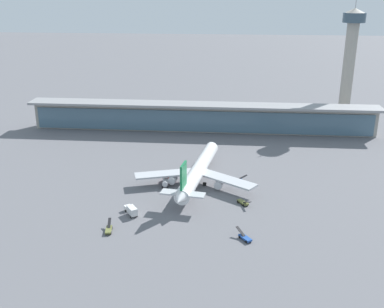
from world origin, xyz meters
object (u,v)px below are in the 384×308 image
service_truck_by_tail_red (165,181)px  service_truck_on_taxiway_white (131,210)px  service_truck_at_far_stand_olive (109,229)px  service_truck_near_nose_olive (243,202)px  service_truck_mid_apron_blue (237,180)px  control_tower (350,57)px  service_truck_under_wing_blue (245,237)px  airliner_on_stand (198,171)px

service_truck_by_tail_red → service_truck_on_taxiway_white: service_truck_on_taxiway_white is taller
service_truck_at_far_stand_olive → service_truck_near_nose_olive: bearing=28.5°
service_truck_by_tail_red → service_truck_at_far_stand_olive: size_ratio=1.27×
service_truck_mid_apron_blue → service_truck_on_taxiway_white: size_ratio=0.93×
service_truck_near_nose_olive → service_truck_by_tail_red: service_truck_by_tail_red is taller
service_truck_on_taxiway_white → service_truck_at_far_stand_olive: size_ratio=1.06×
service_truck_near_nose_olive → control_tower: (58.25, 112.87, 35.85)m
service_truck_under_wing_blue → service_truck_at_far_stand_olive: (-42.76, 1.10, 0.00)m
airliner_on_stand → control_tower: bearing=51.6°
service_truck_under_wing_blue → service_truck_at_far_stand_olive: same height
airliner_on_stand → control_tower: size_ratio=0.93×
service_truck_mid_apron_blue → service_truck_on_taxiway_white: bearing=-139.4°
service_truck_near_nose_olive → service_truck_mid_apron_blue: size_ratio=0.91×
service_truck_under_wing_blue → service_truck_by_tail_red: 48.83m
control_tower → service_truck_mid_apron_blue: bearing=-122.9°
service_truck_near_nose_olive → service_truck_on_taxiway_white: size_ratio=0.85×
airliner_on_stand → control_tower: control_tower is taller
control_tower → service_truck_on_taxiway_white: bearing=-127.8°
service_truck_near_nose_olive → service_truck_by_tail_red: size_ratio=0.71×
service_truck_under_wing_blue → service_truck_on_taxiway_white: (-38.09, 13.05, 0.88)m
airliner_on_stand → service_truck_at_far_stand_olive: (-25.07, -40.23, -4.45)m
airliner_on_stand → service_truck_under_wing_blue: size_ratio=10.02×
service_truck_mid_apron_blue → airliner_on_stand: bearing=-171.2°
service_truck_mid_apron_blue → control_tower: 116.85m
service_truck_mid_apron_blue → control_tower: bearing=57.1°
service_truck_under_wing_blue → control_tower: control_tower is taller
service_truck_mid_apron_blue → service_truck_at_far_stand_olive: bearing=-133.5°
service_truck_under_wing_blue → service_truck_at_far_stand_olive: 42.77m
service_truck_on_taxiway_white → service_truck_at_far_stand_olive: (-4.67, -11.95, -0.88)m
service_truck_on_taxiway_white → control_tower: control_tower is taller
service_truck_by_tail_red → service_truck_near_nose_olive: bearing=-25.4°
airliner_on_stand → service_truck_mid_apron_blue: 16.18m
airliner_on_stand → service_truck_mid_apron_blue: airliner_on_stand is taller
service_truck_under_wing_blue → service_truck_on_taxiway_white: size_ratio=0.85×
service_truck_under_wing_blue → control_tower: size_ratio=0.09×
service_truck_near_nose_olive → service_truck_on_taxiway_white: (-37.94, -11.15, 0.88)m
airliner_on_stand → service_truck_on_taxiway_white: 35.05m
service_truck_near_nose_olive → control_tower: size_ratio=0.09×
service_truck_mid_apron_blue → service_truck_at_far_stand_olive: (-40.45, -42.60, 0.00)m
service_truck_mid_apron_blue → service_truck_at_far_stand_olive: same height
airliner_on_stand → service_truck_under_wing_blue: bearing=-66.8°
service_truck_on_taxiway_white → service_truck_at_far_stand_olive: 12.86m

